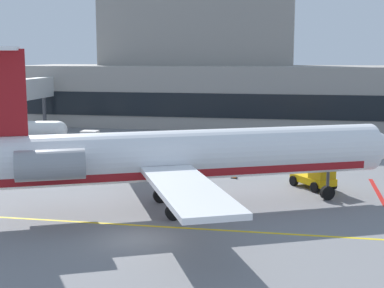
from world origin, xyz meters
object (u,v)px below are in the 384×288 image
at_px(belt_loader, 97,141).
at_px(fuel_tank, 33,130).
at_px(pushback_tractor, 317,175).
at_px(regional_jet, 177,156).

relative_size(belt_loader, fuel_tank, 0.55).
bearing_deg(belt_loader, fuel_tank, 155.62).
relative_size(pushback_tractor, belt_loader, 0.88).
distance_m(belt_loader, fuel_tank, 9.42).
xyz_separation_m(pushback_tractor, belt_loader, (-20.33, 12.10, -0.12)).
distance_m(regional_jet, belt_loader, 22.70).
relative_size(regional_jet, pushback_tractor, 8.27).
height_order(regional_jet, pushback_tractor, regional_jet).
bearing_deg(fuel_tank, pushback_tractor, -28.94).
bearing_deg(belt_loader, regional_jet, -57.81).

